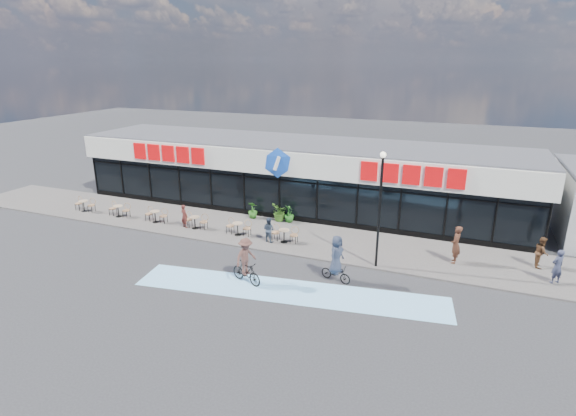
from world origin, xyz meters
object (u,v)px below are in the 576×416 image
(pedestrian_c, at_px, (557,266))
(cyclist_b, at_px, (336,262))
(lamp_post, at_px, (380,201))
(pedestrian_b, at_px, (541,252))
(potted_plant_right, at_px, (279,212))
(patron_right, at_px, (269,230))
(cyclist_a, at_px, (246,263))
(patron_left, at_px, (184,216))
(potted_plant_mid, at_px, (289,214))
(potted_plant_left, at_px, (253,210))
(pedestrian_a, at_px, (456,245))
(bistro_set_0, at_px, (85,204))

(pedestrian_c, distance_m, cyclist_b, 9.98)
(lamp_post, bearing_deg, pedestrian_b, 21.17)
(potted_plant_right, xyz_separation_m, patron_right, (0.74, -3.29, 0.13))
(pedestrian_c, height_order, cyclist_a, cyclist_a)
(patron_left, bearing_deg, pedestrian_c, -157.42)
(lamp_post, relative_size, cyclist_b, 2.53)
(lamp_post, bearing_deg, potted_plant_mid, 145.64)
(potted_plant_mid, bearing_deg, pedestrian_b, -5.92)
(potted_plant_left, distance_m, cyclist_b, 9.63)
(potted_plant_right, distance_m, pedestrian_a, 10.79)
(patron_left, bearing_deg, patron_right, -159.48)
(lamp_post, relative_size, patron_right, 4.04)
(pedestrian_a, distance_m, pedestrian_c, 4.41)
(pedestrian_a, relative_size, pedestrian_c, 1.18)
(potted_plant_left, height_order, cyclist_b, cyclist_b)
(lamp_post, bearing_deg, bistro_set_0, 176.43)
(patron_right, xyz_separation_m, cyclist_a, (0.98, -4.73, 0.18))
(lamp_post, height_order, patron_right, lamp_post)
(potted_plant_mid, relative_size, pedestrian_b, 0.70)
(potted_plant_mid, height_order, pedestrian_c, pedestrian_c)
(potted_plant_right, height_order, cyclist_b, cyclist_b)
(bistro_set_0, distance_m, pedestrian_c, 27.86)
(cyclist_b, bearing_deg, pedestrian_b, 29.16)
(bistro_set_0, bearing_deg, potted_plant_left, 14.68)
(patron_left, bearing_deg, potted_plant_left, -113.19)
(potted_plant_mid, relative_size, pedestrian_c, 0.66)
(potted_plant_mid, xyz_separation_m, cyclist_a, (1.11, -8.13, 0.34))
(patron_right, bearing_deg, pedestrian_a, -160.14)
(patron_left, distance_m, pedestrian_c, 19.82)
(patron_right, bearing_deg, cyclist_b, 161.92)
(potted_plant_mid, height_order, cyclist_b, cyclist_b)
(patron_left, height_order, pedestrian_b, pedestrian_b)
(potted_plant_left, distance_m, potted_plant_right, 1.83)
(potted_plant_right, bearing_deg, cyclist_a, -77.86)
(pedestrian_a, bearing_deg, cyclist_a, -56.54)
(patron_left, xyz_separation_m, pedestrian_c, (19.82, 0.19, 0.10))
(potted_plant_left, relative_size, pedestrian_b, 0.69)
(lamp_post, distance_m, pedestrian_a, 4.69)
(lamp_post, distance_m, pedestrian_c, 8.43)
(potted_plant_left, bearing_deg, lamp_post, -25.34)
(patron_left, bearing_deg, cyclist_b, -174.92)
(potted_plant_mid, distance_m, cyclist_a, 8.21)
(lamp_post, bearing_deg, potted_plant_right, 148.74)
(patron_right, height_order, cyclist_b, cyclist_b)
(potted_plant_mid, distance_m, patron_left, 6.42)
(pedestrian_a, xyz_separation_m, cyclist_a, (-8.80, -5.66, -0.08))
(lamp_post, xyz_separation_m, potted_plant_mid, (-6.34, 4.34, -2.81))
(pedestrian_a, relative_size, cyclist_a, 0.88)
(bistro_set_0, bearing_deg, cyclist_b, -10.24)
(cyclist_b, bearing_deg, potted_plant_right, 131.04)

